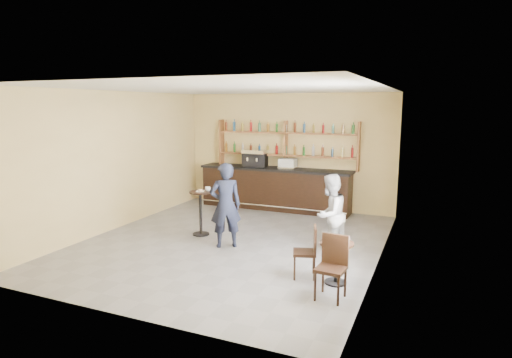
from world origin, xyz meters
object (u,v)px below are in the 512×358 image
at_px(bar_counter, 275,188).
at_px(chair_west, 304,252).
at_px(cafe_table, 336,263).
at_px(chair_south, 331,268).
at_px(espresso_machine, 255,158).
at_px(pedestal_table, 201,213).
at_px(pastry_case, 288,164).
at_px(man_main, 226,205).
at_px(patron_second, 330,214).

bearing_deg(bar_counter, chair_west, -63.54).
height_order(cafe_table, chair_south, chair_south).
bearing_deg(cafe_table, chair_west, 174.81).
relative_size(bar_counter, espresso_machine, 6.48).
distance_m(pedestal_table, cafe_table, 3.68).
relative_size(bar_counter, pastry_case, 9.32).
relative_size(chair_west, chair_south, 0.92).
distance_m(bar_counter, cafe_table, 5.18).
height_order(espresso_machine, chair_south, espresso_machine).
relative_size(bar_counter, man_main, 2.47).
xyz_separation_m(pastry_case, chair_west, (1.79, -4.35, -0.86)).
height_order(espresso_machine, man_main, man_main).
relative_size(espresso_machine, chair_west, 0.76).
bearing_deg(pedestal_table, cafe_table, -23.30).
xyz_separation_m(cafe_table, chair_south, (0.05, -0.60, 0.13)).
bearing_deg(chair_west, espresso_machine, -165.09).
xyz_separation_m(bar_counter, chair_west, (2.16, -4.35, -0.14)).
xyz_separation_m(pedestal_table, chair_west, (2.83, -1.41, -0.06)).
height_order(pastry_case, chair_south, pastry_case).
relative_size(bar_counter, cafe_table, 6.21).
bearing_deg(pastry_case, chair_west, -72.35).
xyz_separation_m(pedestal_table, cafe_table, (3.38, -1.46, -0.15)).
bearing_deg(cafe_table, pedestal_table, 156.70).
height_order(pedestal_table, man_main, man_main).
bearing_deg(pastry_case, patron_second, -62.72).
bearing_deg(chair_south, pedestal_table, 153.97).
relative_size(pastry_case, chair_south, 0.48).
height_order(pedestal_table, patron_second, patron_second).
xyz_separation_m(man_main, chair_south, (2.54, -1.54, -0.39)).
bearing_deg(cafe_table, patron_second, 107.95).
distance_m(bar_counter, chair_west, 4.86).
bearing_deg(man_main, patron_second, 157.74).
xyz_separation_m(espresso_machine, chair_south, (3.36, -5.00, -0.92)).
relative_size(espresso_machine, patron_second, 0.42).
bearing_deg(man_main, chair_south, 114.99).
bearing_deg(chair_south, pastry_case, 120.48).
relative_size(pastry_case, pedestal_table, 0.46).
distance_m(cafe_table, chair_west, 0.56).
height_order(bar_counter, pastry_case, pastry_case).
bearing_deg(man_main, bar_counter, -119.98).
xyz_separation_m(cafe_table, chair_west, (-0.55, 0.05, 0.09)).
bearing_deg(bar_counter, cafe_table, -58.33).
distance_m(bar_counter, patron_second, 3.80).
height_order(pastry_case, cafe_table, pastry_case).
height_order(man_main, chair_south, man_main).
distance_m(espresso_machine, pedestal_table, 3.08).
xyz_separation_m(pastry_case, man_main, (-0.15, -3.46, -0.43)).
bearing_deg(bar_counter, espresso_machine, 180.00).
bearing_deg(patron_second, man_main, -60.67).
distance_m(espresso_machine, pastry_case, 0.98).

